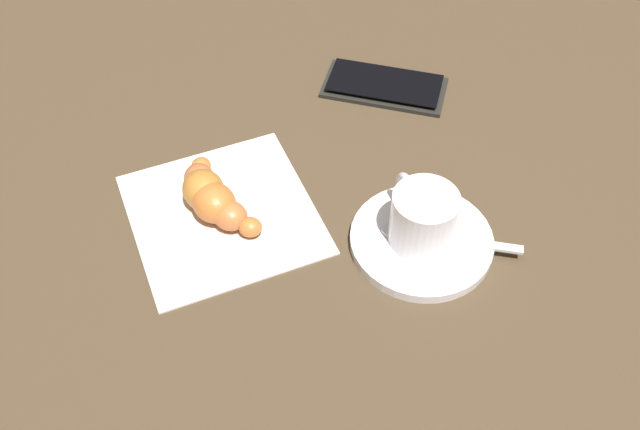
{
  "coord_description": "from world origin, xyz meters",
  "views": [
    {
      "loc": [
        0.07,
        0.45,
        0.55
      ],
      "look_at": [
        0.01,
        0.0,
        0.02
      ],
      "focal_mm": 40.0,
      "sensor_mm": 36.0,
      "label": 1
    }
  ],
  "objects_px": {
    "napkin": "(223,213)",
    "sugar_packet": "(429,215)",
    "saucer": "(421,241)",
    "croissant": "(212,196)",
    "cell_phone": "(384,86)",
    "espresso_cup": "(423,217)",
    "teaspoon": "(428,236)"
  },
  "relations": [
    {
      "from": "teaspoon",
      "to": "napkin",
      "type": "height_order",
      "value": "teaspoon"
    },
    {
      "from": "saucer",
      "to": "napkin",
      "type": "height_order",
      "value": "saucer"
    },
    {
      "from": "teaspoon",
      "to": "napkin",
      "type": "relative_size",
      "value": 0.72
    },
    {
      "from": "croissant",
      "to": "cell_phone",
      "type": "relative_size",
      "value": 0.72
    },
    {
      "from": "napkin",
      "to": "cell_phone",
      "type": "distance_m",
      "value": 0.27
    },
    {
      "from": "napkin",
      "to": "sugar_packet",
      "type": "bearing_deg",
      "value": 168.57
    },
    {
      "from": "saucer",
      "to": "espresso_cup",
      "type": "xyz_separation_m",
      "value": [
        0.0,
        -0.0,
        0.03
      ]
    },
    {
      "from": "teaspoon",
      "to": "saucer",
      "type": "bearing_deg",
      "value": -16.22
    },
    {
      "from": "saucer",
      "to": "sugar_packet",
      "type": "height_order",
      "value": "sugar_packet"
    },
    {
      "from": "napkin",
      "to": "cell_phone",
      "type": "bearing_deg",
      "value": -139.53
    },
    {
      "from": "napkin",
      "to": "croissant",
      "type": "xyz_separation_m",
      "value": [
        0.01,
        -0.01,
        0.02
      ]
    },
    {
      "from": "sugar_packet",
      "to": "cell_phone",
      "type": "xyz_separation_m",
      "value": [
        0.0,
        -0.21,
        -0.01
      ]
    },
    {
      "from": "teaspoon",
      "to": "cell_phone",
      "type": "relative_size",
      "value": 0.84
    },
    {
      "from": "espresso_cup",
      "to": "teaspoon",
      "type": "height_order",
      "value": "espresso_cup"
    },
    {
      "from": "espresso_cup",
      "to": "saucer",
      "type": "bearing_deg",
      "value": 148.57
    },
    {
      "from": "saucer",
      "to": "napkin",
      "type": "bearing_deg",
      "value": -18.99
    },
    {
      "from": "croissant",
      "to": "napkin",
      "type": "bearing_deg",
      "value": 137.36
    },
    {
      "from": "espresso_cup",
      "to": "napkin",
      "type": "height_order",
      "value": "espresso_cup"
    },
    {
      "from": "espresso_cup",
      "to": "sugar_packet",
      "type": "height_order",
      "value": "espresso_cup"
    },
    {
      "from": "sugar_packet",
      "to": "napkin",
      "type": "xyz_separation_m",
      "value": [
        0.2,
        -0.04,
        -0.01
      ]
    },
    {
      "from": "espresso_cup",
      "to": "croissant",
      "type": "bearing_deg",
      "value": -20.14
    },
    {
      "from": "croissant",
      "to": "cell_phone",
      "type": "xyz_separation_m",
      "value": [
        -0.21,
        -0.16,
        -0.02
      ]
    },
    {
      "from": "teaspoon",
      "to": "cell_phone",
      "type": "xyz_separation_m",
      "value": [
        -0.01,
        -0.24,
        -0.01
      ]
    },
    {
      "from": "saucer",
      "to": "sugar_packet",
      "type": "distance_m",
      "value": 0.03
    },
    {
      "from": "sugar_packet",
      "to": "croissant",
      "type": "height_order",
      "value": "croissant"
    },
    {
      "from": "croissant",
      "to": "cell_phone",
      "type": "distance_m",
      "value": 0.27
    },
    {
      "from": "teaspoon",
      "to": "espresso_cup",
      "type": "bearing_deg",
      "value": -20.92
    },
    {
      "from": "saucer",
      "to": "croissant",
      "type": "relative_size",
      "value": 1.22
    },
    {
      "from": "croissant",
      "to": "cell_phone",
      "type": "bearing_deg",
      "value": -142.07
    },
    {
      "from": "saucer",
      "to": "teaspoon",
      "type": "relative_size",
      "value": 1.04
    },
    {
      "from": "saucer",
      "to": "sugar_packet",
      "type": "relative_size",
      "value": 2.09
    },
    {
      "from": "espresso_cup",
      "to": "teaspoon",
      "type": "distance_m",
      "value": 0.03
    }
  ]
}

